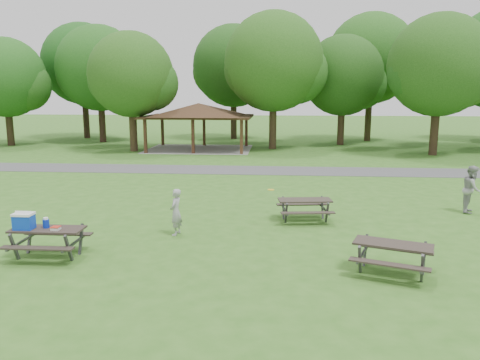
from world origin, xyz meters
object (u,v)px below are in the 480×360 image
at_px(picnic_table_middle, 305,204).
at_px(frisbee_thrower, 176,212).
at_px(picnic_table_near, 40,230).
at_px(frisbee_catcher, 472,189).

xyz_separation_m(picnic_table_middle, frisbee_thrower, (-4.34, -2.07, 0.16)).
distance_m(picnic_table_near, frisbee_thrower, 4.17).
bearing_deg(frisbee_thrower, picnic_table_near, -44.65).
bearing_deg(frisbee_thrower, frisbee_catcher, 119.13).
distance_m(picnic_table_near, picnic_table_middle, 8.94).
bearing_deg(frisbee_catcher, picnic_table_middle, 129.67).
bearing_deg(picnic_table_near, frisbee_thrower, 35.58).
height_order(picnic_table_near, frisbee_thrower, frisbee_thrower).
distance_m(picnic_table_middle, frisbee_thrower, 4.81).
relative_size(picnic_table_near, picnic_table_middle, 0.98).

